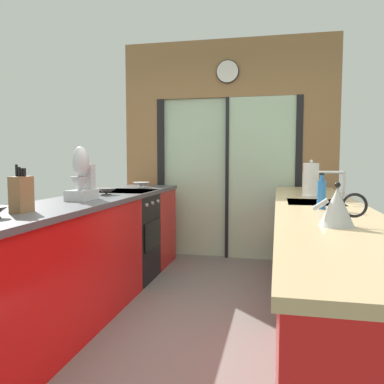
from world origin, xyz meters
The scene contains 14 objects.
ground_plane centered at (0.00, 0.60, -0.01)m, with size 5.04×7.60×0.02m, color slate.
back_wall_unit centered at (0.00, 2.40, 1.52)m, with size 2.64×0.12×2.70m.
left_counter_run centered at (-0.91, 0.13, 0.47)m, with size 0.62×3.80×0.92m.
right_counter_run centered at (0.91, 0.30, 0.46)m, with size 0.62×3.80×0.92m.
sink_faucet centered at (1.05, 0.55, 1.08)m, with size 0.19×0.02×0.23m.
oven_range centered at (-0.91, 1.25, 0.46)m, with size 0.60×0.60×0.92m.
mixing_bowl_mid centered at (-0.89, 0.77, 0.95)m, with size 0.19×0.19×0.06m.
mixing_bowl_far centered at (-0.89, 1.70, 0.95)m, with size 0.19×0.19×0.06m.
knife_block centered at (-0.89, -0.43, 1.03)m, with size 0.08×0.14×0.29m.
stand_mixer centered at (-0.89, 0.32, 1.08)m, with size 0.17×0.27×0.42m.
kettle centered at (0.89, -0.55, 1.01)m, with size 0.25×0.17×0.21m.
soap_bottle_near centered at (0.89, 0.13, 1.02)m, with size 0.05×0.05×0.23m.
soap_bottle_far centered at (0.89, 1.52, 1.03)m, with size 0.07×0.07×0.25m.
paper_towel_roll centered at (0.89, 0.96, 1.06)m, with size 0.15×0.15×0.32m.
Camera 1 is at (0.61, -2.51, 1.24)m, focal length 36.84 mm.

